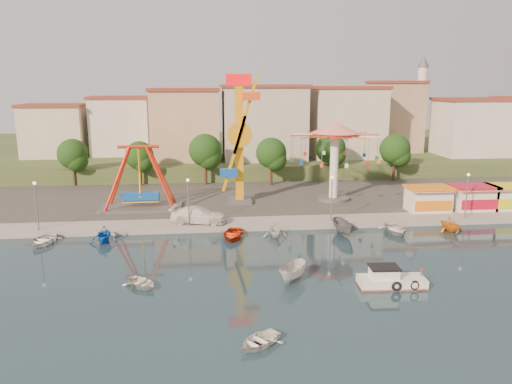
{
  "coord_description": "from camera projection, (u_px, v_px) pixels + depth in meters",
  "views": [
    {
      "loc": [
        -6.18,
        -40.48,
        15.97
      ],
      "look_at": [
        -0.47,
        14.0,
        4.0
      ],
      "focal_mm": 35.0,
      "sensor_mm": 36.0,
      "label": 1
    }
  ],
  "objects": [
    {
      "name": "rowboat_a",
      "position": [
        142.0,
        283.0,
        39.95
      ],
      "size": [
        3.78,
        3.85,
        0.65
      ],
      "primitive_type": "imported",
      "rotation": [
        0.0,
        0.0,
        0.73
      ],
      "color": "white",
      "rests_on": "ground"
    },
    {
      "name": "building_5",
      "position": [
        409.0,
        123.0,
        93.74
      ],
      "size": [
        12.77,
        10.96,
        11.21
      ],
      "primitive_type": "cube",
      "color": "tan",
      "rests_on": "hill_terrace"
    },
    {
      "name": "cabin_motorboat",
      "position": [
        390.0,
        281.0,
        39.89
      ],
      "size": [
        5.41,
        2.35,
        1.87
      ],
      "rotation": [
        0.0,
        0.0,
        -0.06
      ],
      "color": "white",
      "rests_on": "ground"
    },
    {
      "name": "quay_deck",
      "position": [
        234.0,
        160.0,
        103.55
      ],
      "size": [
        200.0,
        100.0,
        0.6
      ],
      "primitive_type": "cube",
      "color": "#9E998E",
      "rests_on": "ground"
    },
    {
      "name": "moored_boat_1",
      "position": [
        104.0,
        234.0,
        51.02
      ],
      "size": [
        2.92,
        3.36,
        1.73
      ],
      "primitive_type": "imported",
      "rotation": [
        0.0,
        0.0,
        -0.03
      ],
      "color": "blue",
      "rests_on": "ground"
    },
    {
      "name": "ground",
      "position": [
        278.0,
        271.0,
        43.37
      ],
      "size": [
        200.0,
        200.0,
        0.0
      ],
      "primitive_type": "plane",
      "color": "#142C38",
      "rests_on": "ground"
    },
    {
      "name": "pirate_ship_ride",
      "position": [
        140.0,
        179.0,
        61.64
      ],
      "size": [
        10.0,
        5.0,
        8.0
      ],
      "color": "#59595E",
      "rests_on": "quay_deck"
    },
    {
      "name": "tree_3",
      "position": [
        271.0,
        153.0,
        75.98
      ],
      "size": [
        4.68,
        4.68,
        7.32
      ],
      "color": "#382314",
      "rests_on": "quay_deck"
    },
    {
      "name": "booth_mid",
      "position": [
        474.0,
        197.0,
        61.67
      ],
      "size": [
        5.4,
        3.78,
        3.08
      ],
      "color": "white",
      "rests_on": "quay_deck"
    },
    {
      "name": "tree_4",
      "position": [
        330.0,
        148.0,
        79.86
      ],
      "size": [
        4.86,
        4.86,
        7.6
      ],
      "color": "#382314",
      "rests_on": "quay_deck"
    },
    {
      "name": "tree_5",
      "position": [
        395.0,
        149.0,
        79.12
      ],
      "size": [
        4.83,
        4.83,
        7.54
      ],
      "color": "#382314",
      "rests_on": "quay_deck"
    },
    {
      "name": "building_2",
      "position": [
        192.0,
        124.0,
        91.18
      ],
      "size": [
        11.95,
        9.28,
        11.23
      ],
      "primitive_type": "cube",
      "color": "tan",
      "rests_on": "hill_terrace"
    },
    {
      "name": "hill_terrace",
      "position": [
        233.0,
        151.0,
        108.15
      ],
      "size": [
        200.0,
        60.0,
        3.0
      ],
      "primitive_type": "cube",
      "color": "#384C26",
      "rests_on": "ground"
    },
    {
      "name": "moored_boat_6",
      "position": [
        395.0,
        229.0,
        54.27
      ],
      "size": [
        3.08,
        4.26,
        0.87
      ],
      "primitive_type": "imported",
      "rotation": [
        0.0,
        0.0,
        -0.02
      ],
      "color": "silver",
      "rests_on": "ground"
    },
    {
      "name": "building_3",
      "position": [
        269.0,
        131.0,
        89.74
      ],
      "size": [
        12.59,
        10.5,
        9.2
      ],
      "primitive_type": "cube",
      "color": "beige",
      "rests_on": "hill_terrace"
    },
    {
      "name": "van",
      "position": [
        199.0,
        215.0,
        55.94
      ],
      "size": [
        6.69,
        3.93,
        1.82
      ],
      "primitive_type": "imported",
      "rotation": [
        0.0,
        0.0,
        1.34
      ],
      "color": "white",
      "rests_on": "quay_deck"
    },
    {
      "name": "moored_boat_7",
      "position": [
        450.0,
        224.0,
        54.82
      ],
      "size": [
        3.37,
        3.68,
        1.64
      ],
      "primitive_type": "imported",
      "rotation": [
        0.0,
        0.0,
        0.25
      ],
      "color": "orange",
      "rests_on": "ground"
    },
    {
      "name": "moored_boat_5",
      "position": [
        344.0,
        227.0,
        53.59
      ],
      "size": [
        2.11,
        4.43,
        1.65
      ],
      "primitive_type": "imported",
      "rotation": [
        0.0,
        0.0,
        0.12
      ],
      "color": "slate",
      "rests_on": "ground"
    },
    {
      "name": "skiff",
      "position": [
        293.0,
        272.0,
        41.02
      ],
      "size": [
        3.42,
        4.08,
        1.52
      ],
      "primitive_type": "imported",
      "rotation": [
        0.0,
        0.0,
        -0.6
      ],
      "color": "silver",
      "rests_on": "ground"
    },
    {
      "name": "building_0",
      "position": [
        39.0,
        127.0,
        82.82
      ],
      "size": [
        9.26,
        9.53,
        11.87
      ],
      "primitive_type": "cube",
      "color": "beige",
      "rests_on": "hill_terrace"
    },
    {
      "name": "moored_boat_0",
      "position": [
        43.0,
        240.0,
        50.5
      ],
      "size": [
        3.53,
        4.46,
        0.83
      ],
      "primitive_type": "imported",
      "rotation": [
        0.0,
        0.0,
        -0.17
      ],
      "color": "white",
      "rests_on": "ground"
    },
    {
      "name": "kamikaze_tower",
      "position": [
        241.0,
        142.0,
        63.67
      ],
      "size": [
        4.16,
        3.1,
        16.5
      ],
      "color": "#59595E",
      "rests_on": "quay_deck"
    },
    {
      "name": "tree_0",
      "position": [
        73.0,
        154.0,
        75.48
      ],
      "size": [
        4.6,
        4.6,
        7.19
      ],
      "color": "#382314",
      "rests_on": "quay_deck"
    },
    {
      "name": "lamp_post_3",
      "position": [
        467.0,
        197.0,
        57.79
      ],
      "size": [
        0.14,
        0.14,
        5.0
      ],
      "primitive_type": "cylinder",
      "color": "#59595E",
      "rests_on": "quay_deck"
    },
    {
      "name": "building_1",
      "position": [
        119.0,
        132.0,
        89.56
      ],
      "size": [
        12.33,
        9.01,
        8.63
      ],
      "primitive_type": "cube",
      "color": "silver",
      "rests_on": "hill_terrace"
    },
    {
      "name": "wave_swinger",
      "position": [
        335.0,
        144.0,
        65.51
      ],
      "size": [
        11.6,
        11.6,
        10.4
      ],
      "color": "#59595E",
      "rests_on": "quay_deck"
    },
    {
      "name": "lamp_post_0",
      "position": [
        37.0,
        207.0,
        52.89
      ],
      "size": [
        0.14,
        0.14,
        5.0
      ],
      "primitive_type": "cylinder",
      "color": "#59595E",
      "rests_on": "quay_deck"
    },
    {
      "name": "lamp_post_2",
      "position": [
        332.0,
        200.0,
        56.16
      ],
      "size": [
        0.14,
        0.14,
        5.0
      ],
      "primitive_type": "cylinder",
      "color": "#59595E",
      "rests_on": "quay_deck"
    },
    {
      "name": "minaret",
      "position": [
        421.0,
        101.0,
        96.83
      ],
      "size": [
        2.8,
        2.8,
        18.0
      ],
      "color": "silver",
      "rests_on": "hill_terrace"
    },
    {
      "name": "rowboat_b",
      "position": [
        259.0,
        340.0,
        30.98
      ],
      "size": [
        3.92,
        3.82,
        0.66
      ],
      "primitive_type": "imported",
      "rotation": [
        0.0,
        0.0,
        -0.87
      ],
      "color": "white",
      "rests_on": "ground"
    },
    {
      "name": "booth_left",
      "position": [
        428.0,
        198.0,
        61.07
      ],
      "size": [
        5.4,
        3.78,
        3.08
      ],
      "color": "white",
      "rests_on": "quay_deck"
    },
    {
      "name": "booth_right",
      "position": [
        509.0,
        196.0,
        62.14
      ],
      "size": [
        5.4,
        3.78,
        3.08
      ],
      "color": "white",
      "rests_on": "quay_deck"
    },
    {
      "name": "building_4",
      "position": [
        337.0,
        128.0,
        94.41
      ],
      "size": [
        10.75,
        9.23,
        9.24
      ],
      "primitive_type": "cube",
      "color": "beige",
      "rests_on": "hill_terrace"
    },
    {
      "name": "moored_boat_3",
      "position": [
        232.0,
        234.0,
        52.45
      ],
      "size": [
        3.73,
        4.68,
        0.87
      ],
      "primitive_type": "imported",
      "rotation": [
        0.0,
        0.0,
        -0.19
      ],
      "color": "red",
      "rests_on": "ground"
    },
    {
      "name": "tree_2",
      "position": [
        205.0,
        150.0,
        76.29
      ],
      "size": [
        5.02,
        5.02,
        7.85
      ],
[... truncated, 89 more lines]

